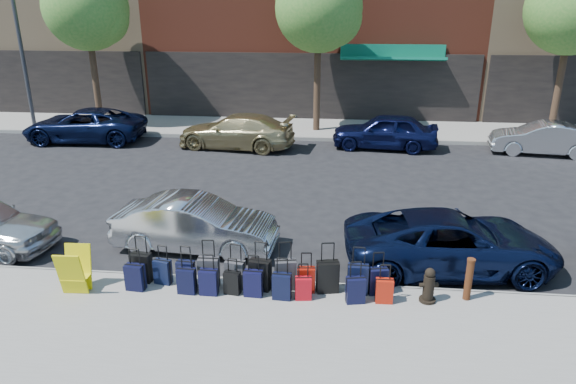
# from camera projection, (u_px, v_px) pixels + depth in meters

# --- Properties ---
(ground) EXTENTS (120.00, 120.00, 0.00)m
(ground) POSITION_uv_depth(u_px,v_px,m) (284.00, 208.00, 15.25)
(ground) COLOR black
(ground) RESTS_ON ground
(sidewalk_near) EXTENTS (60.00, 4.00, 0.15)m
(sidewalk_near) POSITION_uv_depth(u_px,v_px,m) (244.00, 340.00, 9.16)
(sidewalk_near) COLOR gray
(sidewalk_near) RESTS_ON ground
(sidewalk_far) EXTENTS (60.00, 4.00, 0.15)m
(sidewalk_far) POSITION_uv_depth(u_px,v_px,m) (306.00, 128.00, 24.55)
(sidewalk_far) COLOR gray
(sidewalk_far) RESTS_ON ground
(curb_near) EXTENTS (60.00, 0.08, 0.15)m
(curb_near) POSITION_uv_depth(u_px,v_px,m) (261.00, 283.00, 11.04)
(curb_near) COLOR gray
(curb_near) RESTS_ON ground
(curb_far) EXTENTS (60.00, 0.08, 0.15)m
(curb_far) POSITION_uv_depth(u_px,v_px,m) (303.00, 139.00, 22.67)
(curb_far) COLOR gray
(curb_far) RESTS_ON ground
(tree_left) EXTENTS (3.80, 3.80, 7.27)m
(tree_left) POSITION_uv_depth(u_px,v_px,m) (89.00, 10.00, 23.16)
(tree_left) COLOR black
(tree_left) RESTS_ON sidewalk_far
(tree_center) EXTENTS (3.80, 3.80, 7.27)m
(tree_center) POSITION_uv_depth(u_px,v_px,m) (322.00, 11.00, 22.17)
(tree_center) COLOR black
(tree_center) RESTS_ON sidewalk_far
(tree_right) EXTENTS (3.80, 3.80, 7.27)m
(tree_right) POSITION_uv_depth(u_px,v_px,m) (576.00, 11.00, 21.18)
(tree_right) COLOR black
(tree_right) RESTS_ON sidewalk_far
(streetlight) EXTENTS (2.59, 0.18, 8.00)m
(streetlight) POSITION_uv_depth(u_px,v_px,m) (22.00, 28.00, 23.05)
(streetlight) COLOR #333338
(streetlight) RESTS_ON sidewalk_far
(suitcase_front_0) EXTENTS (0.45, 0.28, 1.03)m
(suitcase_front_0) POSITION_uv_depth(u_px,v_px,m) (142.00, 267.00, 10.87)
(suitcase_front_0) COLOR black
(suitcase_front_0) RESTS_ON sidewalk_near
(suitcase_front_1) EXTENTS (0.39, 0.26, 0.86)m
(suitcase_front_1) POSITION_uv_depth(u_px,v_px,m) (163.00, 272.00, 10.80)
(suitcase_front_1) COLOR black
(suitcase_front_1) RESTS_ON sidewalk_near
(suitcase_front_2) EXTENTS (0.38, 0.23, 0.88)m
(suitcase_front_2) POSITION_uv_depth(u_px,v_px,m) (186.00, 273.00, 10.72)
(suitcase_front_2) COLOR black
(suitcase_front_2) RESTS_ON sidewalk_near
(suitcase_front_3) EXTENTS (0.44, 0.25, 1.03)m
(suitcase_front_3) POSITION_uv_depth(u_px,v_px,m) (209.00, 272.00, 10.67)
(suitcase_front_3) COLOR #36353A
(suitcase_front_3) RESTS_ON sidewalk_near
(suitcase_front_4) EXTENTS (0.43, 0.28, 0.96)m
(suitcase_front_4) POSITION_uv_depth(u_px,v_px,m) (235.00, 274.00, 10.64)
(suitcase_front_4) COLOR #3A3B3F
(suitcase_front_4) RESTS_ON sidewalk_near
(suitcase_front_5) EXTENTS (0.48, 0.32, 1.05)m
(suitcase_front_5) POSITION_uv_depth(u_px,v_px,m) (260.00, 275.00, 10.56)
(suitcase_front_5) COLOR black
(suitcase_front_5) RESTS_ON sidewalk_near
(suitcase_front_6) EXTENTS (0.47, 0.32, 1.04)m
(suitcase_front_6) POSITION_uv_depth(u_px,v_px,m) (285.00, 274.00, 10.57)
(suitcase_front_6) COLOR #323236
(suitcase_front_6) RESTS_ON sidewalk_near
(suitcase_front_7) EXTENTS (0.37, 0.23, 0.86)m
(suitcase_front_7) POSITION_uv_depth(u_px,v_px,m) (306.00, 279.00, 10.49)
(suitcase_front_7) COLOR maroon
(suitcase_front_7) RESTS_ON sidewalk_near
(suitcase_front_8) EXTENTS (0.48, 0.33, 1.07)m
(suitcase_front_8) POSITION_uv_depth(u_px,v_px,m) (328.00, 277.00, 10.47)
(suitcase_front_8) COLOR black
(suitcase_front_8) RESTS_ON sidewalk_near
(suitcase_front_9) EXTENTS (0.42, 0.24, 1.01)m
(suitcase_front_9) POSITION_uv_depth(u_px,v_px,m) (358.00, 279.00, 10.42)
(suitcase_front_9) COLOR black
(suitcase_front_9) RESTS_ON sidewalk_near
(suitcase_front_10) EXTENTS (0.41, 0.28, 0.91)m
(suitcase_front_10) POSITION_uv_depth(u_px,v_px,m) (378.00, 281.00, 10.40)
(suitcase_front_10) COLOR black
(suitcase_front_10) RESTS_ON sidewalk_near
(suitcase_back_0) EXTENTS (0.40, 0.25, 0.91)m
(suitcase_back_0) POSITION_uv_depth(u_px,v_px,m) (135.00, 277.00, 10.56)
(suitcase_back_0) COLOR black
(suitcase_back_0) RESTS_ON sidewalk_near
(suitcase_back_2) EXTENTS (0.38, 0.23, 0.87)m
(suitcase_back_2) POSITION_uv_depth(u_px,v_px,m) (187.00, 281.00, 10.44)
(suitcase_back_2) COLOR black
(suitcase_back_2) RESTS_ON sidewalk_near
(suitcase_back_3) EXTENTS (0.37, 0.22, 0.87)m
(suitcase_back_3) POSITION_uv_depth(u_px,v_px,m) (209.00, 282.00, 10.39)
(suitcase_back_3) COLOR black
(suitcase_back_3) RESTS_ON sidewalk_near
(suitcase_back_4) EXTENTS (0.35, 0.23, 0.78)m
(suitcase_back_4) POSITION_uv_depth(u_px,v_px,m) (232.00, 283.00, 10.42)
(suitcase_back_4) COLOR black
(suitcase_back_4) RESTS_ON sidewalk_near
(suitcase_back_5) EXTENTS (0.38, 0.23, 0.88)m
(suitcase_back_5) POSITION_uv_depth(u_px,v_px,m) (253.00, 283.00, 10.34)
(suitcase_back_5) COLOR black
(suitcase_back_5) RESTS_ON sidewalk_near
(suitcase_back_6) EXTENTS (0.38, 0.23, 0.88)m
(suitcase_back_6) POSITION_uv_depth(u_px,v_px,m) (282.00, 286.00, 10.23)
(suitcase_back_6) COLOR black
(suitcase_back_6) RESTS_ON sidewalk_near
(suitcase_back_7) EXTENTS (0.34, 0.23, 0.77)m
(suitcase_back_7) POSITION_uv_depth(u_px,v_px,m) (303.00, 288.00, 10.23)
(suitcase_back_7) COLOR #B30B16
(suitcase_back_7) RESTS_ON sidewalk_near
(suitcase_back_9) EXTENTS (0.40, 0.28, 0.87)m
(suitcase_back_9) POSITION_uv_depth(u_px,v_px,m) (355.00, 290.00, 10.10)
(suitcase_back_9) COLOR black
(suitcase_back_9) RESTS_ON sidewalk_near
(suitcase_back_10) EXTENTS (0.34, 0.20, 0.81)m
(suitcase_back_10) POSITION_uv_depth(u_px,v_px,m) (384.00, 291.00, 10.11)
(suitcase_back_10) COLOR #B21C0B
(suitcase_back_10) RESTS_ON sidewalk_near
(fire_hydrant) EXTENTS (0.38, 0.33, 0.73)m
(fire_hydrant) POSITION_uv_depth(u_px,v_px,m) (429.00, 286.00, 10.11)
(fire_hydrant) COLOR black
(fire_hydrant) RESTS_ON sidewalk_near
(bollard) EXTENTS (0.17, 0.17, 0.90)m
(bollard) POSITION_uv_depth(u_px,v_px,m) (469.00, 279.00, 10.14)
(bollard) COLOR #38190C
(bollard) RESTS_ON sidewalk_near
(display_rack) EXTENTS (0.56, 0.61, 0.96)m
(display_rack) POSITION_uv_depth(u_px,v_px,m) (75.00, 271.00, 10.41)
(display_rack) COLOR yellow
(display_rack) RESTS_ON sidewalk_near
(car_near_1) EXTENTS (4.05, 1.65, 1.31)m
(car_near_1) POSITION_uv_depth(u_px,v_px,m) (195.00, 224.00, 12.52)
(car_near_1) COLOR silver
(car_near_1) RESTS_ON ground
(car_near_2) EXTENTS (4.96, 2.67, 1.32)m
(car_near_2) POSITION_uv_depth(u_px,v_px,m) (451.00, 242.00, 11.59)
(car_near_2) COLOR #0B1433
(car_near_2) RESTS_ON ground
(car_far_0) EXTENTS (5.24, 2.60, 1.43)m
(car_far_0) POSITION_uv_depth(u_px,v_px,m) (85.00, 125.00, 22.34)
(car_far_0) COLOR #0B1333
(car_far_0) RESTS_ON ground
(car_far_1) EXTENTS (5.08, 2.60, 1.41)m
(car_far_1) POSITION_uv_depth(u_px,v_px,m) (236.00, 131.00, 21.34)
(car_far_1) COLOR tan
(car_far_1) RESTS_ON ground
(car_far_2) EXTENTS (4.45, 2.15, 1.46)m
(car_far_2) POSITION_uv_depth(u_px,v_px,m) (385.00, 131.00, 21.23)
(car_far_2) COLOR #0D1239
(car_far_2) RESTS_ON ground
(car_far_3) EXTENTS (4.06, 1.86, 1.29)m
(car_far_3) POSITION_uv_depth(u_px,v_px,m) (542.00, 138.00, 20.46)
(car_far_3) COLOR silver
(car_far_3) RESTS_ON ground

